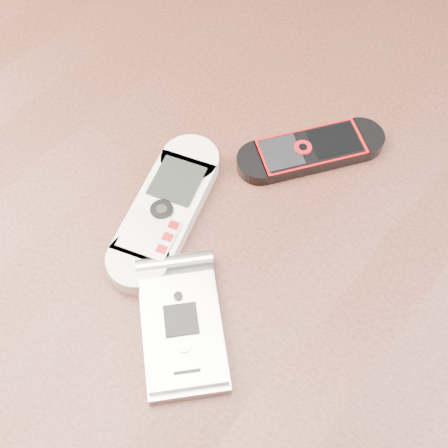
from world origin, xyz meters
TOP-DOWN VIEW (x-y plane):
  - ground at (0.00, 0.00)m, footprint 4.00×4.00m
  - table at (0.00, 0.00)m, footprint 1.20×0.80m
  - nokia_white at (-0.04, -0.02)m, footprint 0.09×0.16m
  - nokia_black_red at (0.02, 0.11)m, footprint 0.11×0.13m
  - motorola_razr at (0.04, -0.09)m, footprint 0.13×0.12m

SIDE VIEW (x-z plane):
  - ground at x=0.00m, z-range 0.00..0.00m
  - table at x=0.00m, z-range 0.27..1.02m
  - nokia_black_red at x=0.02m, z-range 0.75..0.76m
  - nokia_white at x=-0.04m, z-range 0.75..0.77m
  - motorola_razr at x=0.04m, z-range 0.75..0.77m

